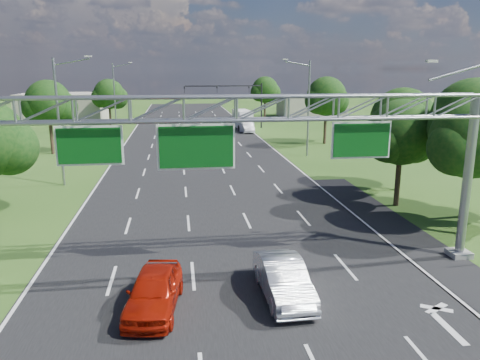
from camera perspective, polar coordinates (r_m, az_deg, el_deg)
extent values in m
plane|color=#274A16|center=(39.40, -4.12, -0.09)|extent=(220.00, 220.00, 0.00)
cube|color=black|center=(39.40, -4.12, -0.09)|extent=(18.00, 180.00, 0.02)
cube|color=black|center=(27.12, 20.49, -7.24)|extent=(3.00, 30.00, 0.02)
cube|color=gray|center=(26.11, 25.12, -8.12)|extent=(1.00, 1.00, 0.30)
cylinder|color=gray|center=(25.04, 25.99, 0.13)|extent=(0.44, 0.44, 8.00)
cylinder|color=gray|center=(23.85, 24.78, 11.81)|extent=(2.54, 0.12, 0.79)
cube|color=beige|center=(23.24, 22.33, 13.26)|extent=(0.50, 0.22, 0.12)
cube|color=white|center=(20.80, -17.86, 4.01)|extent=(2.80, 0.05, 1.70)
cube|color=#094812|center=(20.74, -17.89, 3.98)|extent=(2.62, 0.05, 1.52)
cube|color=white|center=(20.51, -5.34, 4.05)|extent=(3.40, 0.05, 2.00)
cube|color=#094812|center=(20.45, -5.34, 4.02)|extent=(3.22, 0.05, 1.82)
cube|color=white|center=(22.09, 14.54, 4.74)|extent=(2.80, 0.05, 1.70)
cube|color=#094812|center=(22.04, 14.59, 4.72)|extent=(2.62, 0.05, 1.52)
cylinder|color=black|center=(74.66, 2.63, 9.03)|extent=(0.24, 0.24, 7.00)
cylinder|color=black|center=(73.65, -2.03, 11.40)|extent=(12.00, 0.18, 0.18)
imported|color=black|center=(73.32, -6.78, 10.87)|extent=(0.18, 0.22, 1.10)
imported|color=black|center=(73.58, -2.82, 10.96)|extent=(0.18, 0.22, 1.10)
imported|color=black|center=(74.18, 1.11, 10.99)|extent=(0.18, 0.22, 1.10)
cylinder|color=gray|center=(39.56, -21.22, 6.46)|extent=(0.20, 0.20, 10.00)
cylinder|color=gray|center=(39.06, -19.91, 13.41)|extent=(2.78, 0.12, 0.60)
cube|color=beige|center=(38.82, -18.03, 14.15)|extent=(0.55, 0.22, 0.12)
cylinder|color=gray|center=(73.94, -15.04, 9.72)|extent=(0.20, 0.20, 10.00)
cylinder|color=gray|center=(73.67, -14.24, 13.42)|extent=(2.78, 0.12, 0.60)
cube|color=beige|center=(73.55, -13.22, 13.79)|extent=(0.55, 0.22, 0.12)
cylinder|color=gray|center=(50.36, 8.34, 8.52)|extent=(0.20, 0.20, 10.00)
cylinder|color=gray|center=(49.84, 7.05, 13.92)|extent=(2.78, 0.12, 0.60)
cube|color=beige|center=(49.54, 5.56, 14.42)|extent=(0.55, 0.22, 0.12)
cylinder|color=#2D2116|center=(29.04, 25.64, -2.50)|extent=(0.36, 0.36, 3.74)
sphere|color=black|center=(28.35, 26.38, 4.58)|extent=(4.40, 4.40, 4.40)
sphere|color=black|center=(27.62, 24.92, 3.61)|extent=(3.08, 3.08, 3.08)
cylinder|color=#2D2116|center=(32.50, 25.79, -0.53)|extent=(0.36, 0.36, 4.18)
sphere|color=black|center=(31.86, 26.53, 6.63)|extent=(5.00, 5.00, 5.00)
sphere|color=black|center=(31.04, 25.01, 5.71)|extent=(3.50, 3.50, 3.50)
cylinder|color=#2D2116|center=(33.63, 18.66, -0.23)|extent=(0.36, 0.36, 3.30)
sphere|color=black|center=(33.04, 19.10, 5.53)|extent=(4.40, 4.40, 4.40)
sphere|color=black|center=(33.97, 20.40, 4.69)|extent=(3.30, 3.30, 3.30)
sphere|color=black|center=(32.40, 17.71, 4.70)|extent=(3.08, 3.08, 3.08)
cylinder|color=#2D2116|center=(37.98, 18.75, 1.44)|extent=(0.36, 0.36, 3.52)
sphere|color=black|center=(37.44, 19.18, 6.96)|extent=(4.80, 4.80, 4.80)
sphere|color=black|center=(38.41, 20.45, 6.10)|extent=(3.60, 3.60, 3.60)
sphere|color=black|center=(36.75, 17.82, 6.19)|extent=(3.36, 3.36, 3.36)
sphere|color=black|center=(32.74, -26.34, 3.64)|extent=(3.60, 3.60, 3.60)
cylinder|color=#2D2116|center=(55.46, -21.99, 4.87)|extent=(0.36, 0.36, 3.74)
sphere|color=black|center=(55.09, -22.34, 8.77)|extent=(4.80, 4.80, 4.80)
sphere|color=black|center=(55.23, -20.97, 8.27)|extent=(3.60, 3.60, 3.60)
sphere|color=black|center=(55.11, -23.47, 8.16)|extent=(3.36, 3.36, 3.36)
cylinder|color=#2D2116|center=(79.33, -15.54, 7.48)|extent=(0.36, 0.36, 3.30)
sphere|color=black|center=(79.07, -15.70, 10.05)|extent=(4.80, 4.80, 4.80)
sphere|color=black|center=(79.35, -14.76, 9.68)|extent=(3.60, 3.60, 3.60)
sphere|color=black|center=(78.95, -16.49, 9.65)|extent=(3.36, 3.36, 3.36)
cylinder|color=#2D2116|center=(59.59, 10.33, 6.26)|extent=(0.36, 0.36, 3.96)
sphere|color=black|center=(59.24, 10.48, 10.00)|extent=(4.80, 4.80, 4.80)
sphere|color=black|center=(60.04, 11.45, 9.43)|extent=(3.60, 3.60, 3.60)
sphere|color=black|center=(58.66, 9.54, 9.54)|extent=(3.36, 3.36, 3.36)
cylinder|color=#2D2116|center=(88.09, 3.04, 8.56)|extent=(0.36, 0.36, 3.52)
sphere|color=black|center=(87.85, 3.07, 10.95)|extent=(4.80, 4.80, 4.80)
sphere|color=black|center=(88.50, 3.79, 10.57)|extent=(3.60, 3.60, 3.60)
sphere|color=black|center=(87.39, 2.40, 10.63)|extent=(3.36, 3.36, 3.36)
cube|color=gray|center=(88.72, -20.71, 8.24)|extent=(14.00, 10.00, 5.00)
cube|color=gray|center=(94.28, 8.64, 8.89)|extent=(12.00, 9.00, 4.00)
imported|color=#A51707|center=(18.88, -10.45, -13.14)|extent=(2.49, 4.89, 1.59)
imported|color=silver|center=(19.60, 5.30, -11.94)|extent=(1.80, 4.85, 1.58)
imported|color=silver|center=(67.83, -6.47, 6.10)|extent=(2.00, 4.52, 1.29)
imported|color=black|center=(68.24, -6.11, 6.07)|extent=(1.94, 4.01, 1.10)
imported|color=silver|center=(69.66, 0.88, 6.45)|extent=(1.68, 4.54, 1.48)
cube|color=white|center=(74.57, 0.30, 7.48)|extent=(2.70, 5.58, 2.69)
cube|color=silver|center=(70.91, 0.72, 6.78)|extent=(2.26, 2.18, 1.97)
cylinder|color=black|center=(71.02, -0.09, 6.35)|extent=(0.31, 0.90, 0.90)
cylinder|color=black|center=(71.30, 1.49, 6.37)|extent=(0.31, 0.90, 0.90)
cylinder|color=black|center=(76.32, -0.63, 6.84)|extent=(0.31, 0.90, 0.90)
cylinder|color=black|center=(76.59, 0.85, 6.86)|extent=(0.31, 0.90, 0.90)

